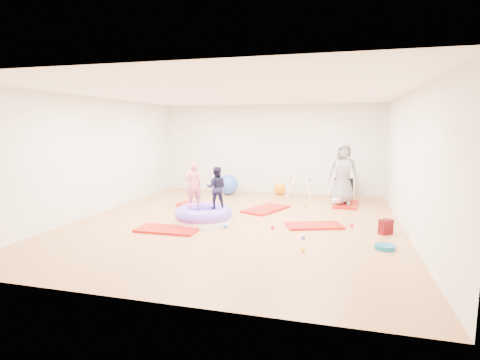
# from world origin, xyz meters

# --- Properties ---
(room) EXTENTS (7.01, 8.01, 2.81)m
(room) POSITION_xyz_m (0.00, 0.00, 1.40)
(room) COLOR #BD873B
(room) RESTS_ON ground
(gym_mat_front_left) EXTENTS (1.24, 0.62, 0.05)m
(gym_mat_front_left) POSITION_xyz_m (-1.17, -1.08, 0.03)
(gym_mat_front_left) COLOR #B41909
(gym_mat_front_left) RESTS_ON ground
(gym_mat_mid_left) EXTENTS (1.18, 0.62, 0.05)m
(gym_mat_mid_left) POSITION_xyz_m (-1.44, 1.46, 0.02)
(gym_mat_mid_left) COLOR #B41909
(gym_mat_mid_left) RESTS_ON ground
(gym_mat_center_back) EXTENTS (1.12, 1.46, 0.05)m
(gym_mat_center_back) POSITION_xyz_m (0.41, 1.33, 0.03)
(gym_mat_center_back) COLOR #B41909
(gym_mat_center_back) RESTS_ON ground
(gym_mat_right) EXTENTS (1.29, 0.94, 0.05)m
(gym_mat_right) POSITION_xyz_m (1.70, 0.01, 0.02)
(gym_mat_right) COLOR #B41909
(gym_mat_right) RESTS_ON ground
(gym_mat_rear_right) EXTENTS (0.71, 1.26, 0.05)m
(gym_mat_rear_right) POSITION_xyz_m (2.38, 2.51, 0.03)
(gym_mat_rear_right) COLOR #B41909
(gym_mat_rear_right) RESTS_ON ground
(inflatable_cushion) EXTENTS (1.28, 1.28, 0.40)m
(inflatable_cushion) POSITION_xyz_m (-0.68, -0.27, 0.16)
(inflatable_cushion) COLOR white
(inflatable_cushion) RESTS_ON ground
(child_pink) EXTENTS (0.44, 0.40, 1.00)m
(child_pink) POSITION_xyz_m (-0.94, -0.17, 0.87)
(child_pink) COLOR #EB6369
(child_pink) RESTS_ON inflatable_cushion
(child_navy) EXTENTS (0.50, 0.42, 0.92)m
(child_navy) POSITION_xyz_m (-0.40, -0.20, 0.83)
(child_navy) COLOR black
(child_navy) RESTS_ON inflatable_cushion
(adult_caregiver) EXTENTS (0.86, 0.61, 1.66)m
(adult_caregiver) POSITION_xyz_m (2.27, 2.47, 0.88)
(adult_caregiver) COLOR slate
(adult_caregiver) RESTS_ON gym_mat_rear_right
(infant) EXTENTS (0.35, 0.36, 0.21)m
(infant) POSITION_xyz_m (2.18, 2.32, 0.16)
(infant) COLOR silver
(infant) RESTS_ON gym_mat_rear_right
(ball_pit_balls) EXTENTS (4.55, 3.68, 0.08)m
(ball_pit_balls) POSITION_xyz_m (0.57, 0.04, 0.04)
(ball_pit_balls) COLOR blue
(ball_pit_balls) RESTS_ON ground
(exercise_ball_blue) EXTENTS (0.64, 0.64, 0.64)m
(exercise_ball_blue) POSITION_xyz_m (-1.16, 3.20, 0.32)
(exercise_ball_blue) COLOR blue
(exercise_ball_blue) RESTS_ON ground
(exercise_ball_orange) EXTENTS (0.37, 0.37, 0.37)m
(exercise_ball_orange) POSITION_xyz_m (0.40, 3.60, 0.18)
(exercise_ball_orange) COLOR orange
(exercise_ball_orange) RESTS_ON ground
(infant_play_gym) EXTENTS (0.75, 0.71, 0.57)m
(infant_play_gym) POSITION_xyz_m (1.06, 3.32, 0.38)
(infant_play_gym) COLOR white
(infant_play_gym) RESTS_ON ground
(cube_shelf) EXTENTS (0.64, 0.31, 0.64)m
(cube_shelf) POSITION_xyz_m (2.32, 3.79, 0.32)
(cube_shelf) COLOR white
(cube_shelf) RESTS_ON ground
(balance_disc) EXTENTS (0.35, 0.35, 0.08)m
(balance_disc) POSITION_xyz_m (2.98, -1.17, 0.04)
(balance_disc) COLOR #0D6281
(balance_disc) RESTS_ON ground
(backpack) EXTENTS (0.30, 0.28, 0.29)m
(backpack) POSITION_xyz_m (3.10, -0.19, 0.15)
(backpack) COLOR maroon
(backpack) RESTS_ON ground
(yellow_toy) EXTENTS (0.18, 0.18, 0.03)m
(yellow_toy) POSITION_xyz_m (-1.36, -0.77, 0.01)
(yellow_toy) COLOR #FFA411
(yellow_toy) RESTS_ON ground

